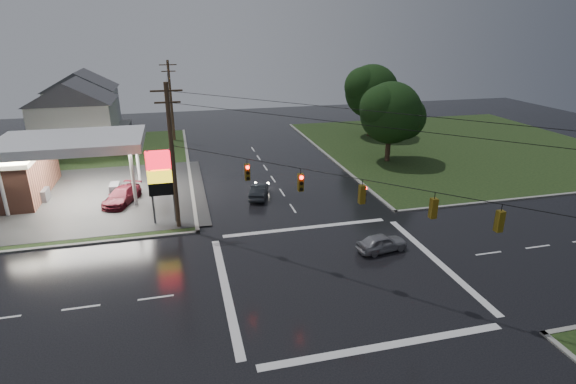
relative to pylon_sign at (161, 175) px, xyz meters
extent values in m
plane|color=black|center=(10.50, -10.50, -4.01)|extent=(120.00, 120.00, 0.00)
cube|color=black|center=(-15.50, 15.50, -3.97)|extent=(36.00, 36.00, 0.08)
cube|color=black|center=(36.50, 15.50, -3.97)|extent=(36.00, 36.00, 0.08)
cube|color=#2D2D2D|center=(-9.50, 7.50, -3.92)|extent=(26.00, 18.00, 0.02)
cylinder|color=silver|center=(-12.50, 4.50, -1.51)|extent=(0.30, 0.30, 5.00)
cylinder|color=silver|center=(-2.50, 4.50, -1.51)|extent=(0.30, 0.30, 5.00)
cylinder|color=silver|center=(-12.50, 10.50, -1.51)|extent=(0.30, 0.30, 5.00)
cylinder|color=silver|center=(-2.50, 10.50, -1.51)|extent=(0.30, 0.30, 5.00)
cube|color=silver|center=(-7.50, 7.50, 1.19)|extent=(12.00, 8.00, 0.80)
cube|color=white|center=(-7.50, 7.50, 0.77)|extent=(11.40, 7.40, 0.04)
cube|color=#59595E|center=(-10.50, 7.50, -3.46)|extent=(0.80, 1.60, 1.10)
cube|color=#59595E|center=(-4.50, 7.50, -3.46)|extent=(0.80, 1.60, 1.10)
cylinder|color=#59595E|center=(-0.80, 0.00, -1.01)|extent=(0.16, 0.16, 6.00)
cylinder|color=#59595E|center=(0.80, 0.00, -1.01)|extent=(0.16, 0.16, 6.00)
cube|color=#F90D21|center=(0.00, 0.00, 1.19)|extent=(2.00, 0.35, 1.40)
cube|color=gold|center=(0.00, 0.00, -0.11)|extent=(2.00, 0.35, 1.00)
cube|color=black|center=(0.00, 0.00, -1.11)|extent=(2.00, 0.35, 1.00)
cylinder|color=#382619|center=(1.00, -1.00, 1.49)|extent=(0.32, 0.32, 11.00)
cube|color=#382619|center=(1.00, -1.00, 6.39)|extent=(2.20, 0.12, 0.12)
cube|color=#382619|center=(1.00, -1.00, 5.59)|extent=(1.80, 0.12, 0.12)
cylinder|color=#382619|center=(1.00, 27.50, 1.24)|extent=(0.32, 0.32, 10.50)
cube|color=#382619|center=(1.00, 27.50, 5.89)|extent=(2.20, 0.12, 0.12)
cube|color=#382619|center=(1.00, 27.50, 5.09)|extent=(1.80, 0.12, 0.12)
cube|color=#59470C|center=(5.75, -5.75, 1.59)|extent=(0.34, 0.34, 1.10)
cylinder|color=#FF0C07|center=(5.75, -5.95, 1.97)|extent=(0.22, 0.08, 0.22)
cube|color=#59470C|center=(8.60, -8.60, 1.59)|extent=(0.34, 0.34, 1.10)
cylinder|color=#FF0C07|center=(8.60, -8.80, 1.97)|extent=(0.22, 0.08, 0.22)
cube|color=#59470C|center=(11.45, -11.45, 1.59)|extent=(0.34, 0.34, 1.10)
cylinder|color=#FF0C07|center=(11.65, -11.45, 1.97)|extent=(0.08, 0.22, 0.22)
cube|color=#59470C|center=(14.30, -14.30, 1.59)|extent=(0.34, 0.34, 1.10)
cylinder|color=#FF0C07|center=(14.30, -14.10, 1.97)|extent=(0.22, 0.08, 0.22)
cube|color=#59470C|center=(16.58, -16.58, 1.59)|extent=(0.34, 0.34, 1.10)
cylinder|color=#FF0C07|center=(16.58, -16.38, 1.97)|extent=(0.22, 0.08, 0.22)
cube|color=silver|center=(-10.50, 25.50, -1.01)|extent=(9.00, 8.00, 6.00)
cube|color=gray|center=(-5.20, 25.50, -3.61)|extent=(1.60, 4.80, 0.80)
cube|color=silver|center=(-11.50, 37.50, -1.01)|extent=(9.00, 8.00, 6.00)
cube|color=gray|center=(-6.20, 37.50, -3.61)|extent=(1.60, 4.80, 0.80)
cylinder|color=black|center=(24.50, 11.50, -1.49)|extent=(0.56, 0.56, 5.04)
sphere|color=black|center=(24.50, 11.50, 1.57)|extent=(6.80, 6.80, 6.80)
sphere|color=black|center=(26.20, 11.80, 0.94)|extent=(5.10, 5.10, 5.10)
sphere|color=black|center=(23.14, 11.10, 2.29)|extent=(4.76, 4.76, 4.76)
cylinder|color=black|center=(27.50, 23.50, -1.21)|extent=(0.56, 0.56, 5.60)
sphere|color=black|center=(27.50, 23.50, 2.19)|extent=(7.20, 7.20, 7.20)
sphere|color=black|center=(29.30, 23.80, 1.49)|extent=(5.40, 5.40, 5.40)
sphere|color=black|center=(26.06, 23.10, 2.99)|extent=(5.04, 5.04, 5.04)
imported|color=black|center=(8.18, 3.79, -3.37)|extent=(2.47, 4.12, 1.28)
imported|color=gray|center=(14.54, -8.35, -3.40)|extent=(3.76, 1.98, 1.22)
imported|color=#57141E|center=(-3.68, 5.28, -3.32)|extent=(3.55, 5.16, 1.39)
camera|label=1|loc=(1.55, -33.68, 10.69)|focal=28.00mm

